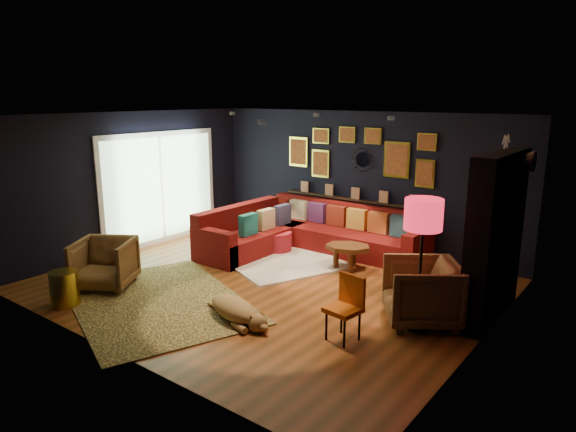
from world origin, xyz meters
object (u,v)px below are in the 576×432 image
Objects in this scene: sectional at (303,234)px; pouf at (278,241)px; floor_lamp at (423,220)px; dog at (234,305)px; armchair_left at (104,261)px; armchair_right at (421,289)px; coffee_table at (348,250)px; gold_stool at (64,288)px; orange_chair at (347,302)px.

pouf is at bearing -133.13° from sectional.
floor_lamp reaches higher than pouf.
armchair_left is at bearing -157.16° from dog.
sectional reaches higher than dog.
armchair_right is (3.06, -1.66, 0.13)m from sectional.
coffee_table is 1.00× the size of armchair_right.
armchair_right is at bearing 30.82° from gold_stool.
floor_lamp is (0.05, -0.20, 0.96)m from armchair_right.
coffee_table is 2.22m from armchair_right.
dog is (2.38, 0.34, -0.20)m from armchair_left.
floor_lamp is (4.25, 2.30, 1.17)m from gold_stool.
orange_chair is (2.87, -2.27, 0.26)m from pouf.
gold_stool is at bearing -148.85° from orange_chair.
coffee_table is (1.23, -0.42, 0.02)m from sectional.
armchair_left is at bearing -160.54° from floor_lamp.
coffee_table is at bearing -2.14° from pouf.
floor_lamp is 1.34× the size of dog.
sectional is 3.79m from floor_lamp.
sectional is at bearing 149.17° from floor_lamp.
armchair_right is (1.84, -1.24, 0.11)m from coffee_table.
sectional is 3.66m from orange_chair.
gold_stool is 2.48m from dog.
armchair_left is at bearing -110.61° from sectional.
dog is (-2.02, -1.22, -1.20)m from floor_lamp.
floor_lamp is at bearing -37.41° from coffee_table.
armchair_right is 0.99m from floor_lamp.
orange_chair is 1.53m from dog.
coffee_table is 3.91m from armchair_left.
sectional reaches higher than gold_stool.
gold_stool is 0.30× the size of floor_lamp.
pouf is (-0.33, -0.36, -0.12)m from sectional.
orange_chair is at bearing 31.90° from dog.
sectional is at bearing 161.31° from coffee_table.
orange_chair is 1.36m from floor_lamp.
armchair_right is 4.89m from gold_stool.
dog is (2.23, 1.08, -0.03)m from gold_stool.
sectional is 4.06× the size of armchair_left.
armchair_right is at bearing -20.92° from pouf.
floor_lamp is at bearing -21.50° from armchair_right.
orange_chair is (3.82, 0.78, 0.05)m from armchair_left.
sectional is 2.72× the size of dog.
armchair_right reaches higher than coffee_table.
orange_chair is 0.47× the size of floor_lamp.
armchair_left is at bearing -103.34° from armchair_right.
armchair_right is at bearing -28.38° from sectional.
floor_lamp is at bearing -13.43° from armchair_left.
sectional is 6.84× the size of gold_stool.
armchair_left is (-2.51, -3.00, 0.08)m from coffee_table.
sectional is 3.49m from armchair_right.
armchair_left reaches higher than dog.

